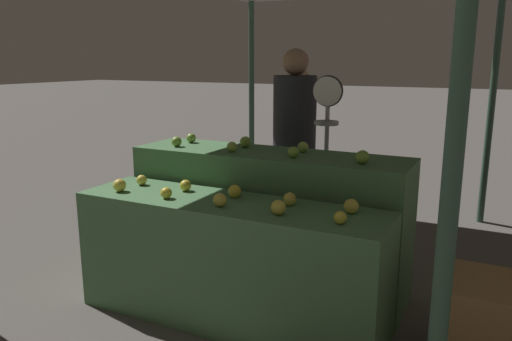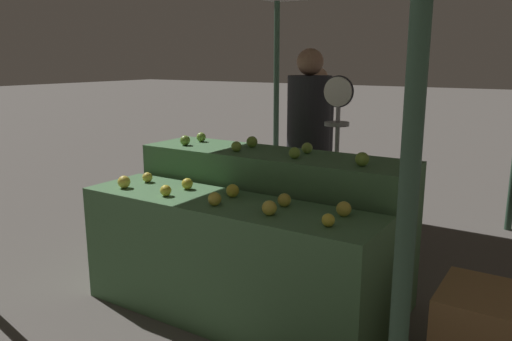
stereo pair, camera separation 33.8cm
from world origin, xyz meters
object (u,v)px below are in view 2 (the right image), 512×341
(produce_scale, at_px, (337,131))
(person_vendor_at_scale, at_px, (308,135))
(wooden_crate_side, at_px, (488,338))
(person_customer_left, at_px, (316,136))

(produce_scale, relative_size, person_vendor_at_scale, 0.88)
(person_vendor_at_scale, relative_size, wooden_crate_side, 3.51)
(person_vendor_at_scale, relative_size, person_customer_left, 1.10)
(produce_scale, xyz_separation_m, person_customer_left, (-0.59, 0.83, -0.20))
(produce_scale, relative_size, person_customer_left, 0.97)
(produce_scale, bearing_deg, person_customer_left, 125.35)
(person_vendor_at_scale, height_order, person_customer_left, person_vendor_at_scale)
(wooden_crate_side, bearing_deg, person_customer_left, 136.09)
(produce_scale, height_order, wooden_crate_side, produce_scale)
(person_customer_left, bearing_deg, wooden_crate_side, 152.81)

